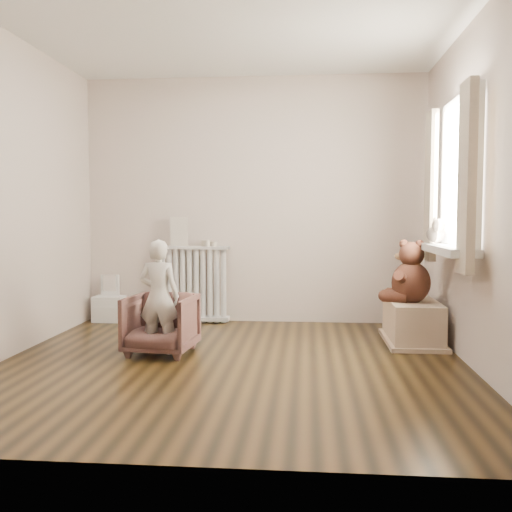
# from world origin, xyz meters

# --- Properties ---
(floor) EXTENTS (3.60, 3.60, 0.01)m
(floor) POSITION_xyz_m (0.00, 0.00, 0.00)
(floor) COLOR black
(floor) RESTS_ON ground
(ceiling) EXTENTS (3.60, 3.60, 0.01)m
(ceiling) POSITION_xyz_m (0.00, 0.00, 2.60)
(ceiling) COLOR white
(ceiling) RESTS_ON ground
(back_wall) EXTENTS (3.60, 0.02, 2.60)m
(back_wall) POSITION_xyz_m (0.00, 1.80, 1.30)
(back_wall) COLOR beige
(back_wall) RESTS_ON ground
(front_wall) EXTENTS (3.60, 0.02, 2.60)m
(front_wall) POSITION_xyz_m (0.00, -1.80, 1.30)
(front_wall) COLOR beige
(front_wall) RESTS_ON ground
(left_wall) EXTENTS (0.02, 3.60, 2.60)m
(left_wall) POSITION_xyz_m (-1.80, 0.00, 1.30)
(left_wall) COLOR beige
(left_wall) RESTS_ON ground
(right_wall) EXTENTS (0.02, 3.60, 2.60)m
(right_wall) POSITION_xyz_m (1.80, 0.00, 1.30)
(right_wall) COLOR beige
(right_wall) RESTS_ON ground
(window) EXTENTS (0.03, 0.90, 1.10)m
(window) POSITION_xyz_m (1.76, 0.30, 1.45)
(window) COLOR white
(window) RESTS_ON right_wall
(window_sill) EXTENTS (0.22, 1.10, 0.06)m
(window_sill) POSITION_xyz_m (1.67, 0.30, 0.87)
(window_sill) COLOR silver
(window_sill) RESTS_ON right_wall
(curtain_left) EXTENTS (0.06, 0.26, 1.30)m
(curtain_left) POSITION_xyz_m (1.65, -0.27, 1.39)
(curtain_left) COLOR #C3B498
(curtain_left) RESTS_ON right_wall
(curtain_right) EXTENTS (0.06, 0.26, 1.30)m
(curtain_right) POSITION_xyz_m (1.65, 0.87, 1.39)
(curtain_right) COLOR #C3B498
(curtain_right) RESTS_ON right_wall
(radiator) EXTENTS (0.77, 0.15, 0.81)m
(radiator) POSITION_xyz_m (-0.64, 1.68, 0.39)
(radiator) COLOR silver
(radiator) RESTS_ON floor
(paper_doll) EXTENTS (0.18, 0.02, 0.31)m
(paper_doll) POSITION_xyz_m (-0.78, 1.68, 0.97)
(paper_doll) COLOR beige
(paper_doll) RESTS_ON radiator
(tin_a) EXTENTS (0.11, 0.11, 0.06)m
(tin_a) POSITION_xyz_m (-0.49, 1.68, 0.85)
(tin_a) COLOR #A59E8C
(tin_a) RESTS_ON radiator
(tin_b) EXTENTS (0.09, 0.09, 0.05)m
(tin_b) POSITION_xyz_m (-0.41, 1.68, 0.84)
(tin_b) COLOR #A59E8C
(tin_b) RESTS_ON radiator
(toy_vanity) EXTENTS (0.32, 0.23, 0.50)m
(toy_vanity) POSITION_xyz_m (-1.55, 1.65, 0.28)
(toy_vanity) COLOR silver
(toy_vanity) RESTS_ON floor
(armchair) EXTENTS (0.57, 0.59, 0.49)m
(armchair) POSITION_xyz_m (-0.62, 0.27, 0.25)
(armchair) COLOR #50322C
(armchair) RESTS_ON floor
(child) EXTENTS (0.36, 0.25, 0.92)m
(child) POSITION_xyz_m (-0.62, 0.22, 0.48)
(child) COLOR silver
(child) RESTS_ON armchair
(toy_bench) EXTENTS (0.42, 0.80, 0.38)m
(toy_bench) POSITION_xyz_m (1.52, 0.89, 0.20)
(toy_bench) COLOR tan
(toy_bench) RESTS_ON floor
(teddy_bear) EXTENTS (0.54, 0.48, 0.54)m
(teddy_bear) POSITION_xyz_m (1.49, 0.83, 0.67)
(teddy_bear) COLOR #341910
(teddy_bear) RESTS_ON toy_bench
(plush_cat) EXTENTS (0.20, 0.28, 0.21)m
(plush_cat) POSITION_xyz_m (1.66, 0.68, 1.00)
(plush_cat) COLOR slate
(plush_cat) RESTS_ON window_sill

